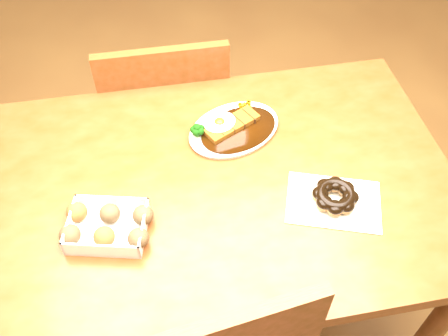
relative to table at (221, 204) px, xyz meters
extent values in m
plane|color=brown|center=(0.00, 0.00, -0.65)|extent=(6.00, 6.00, 0.00)
cube|color=#553111|center=(0.00, 0.00, 0.08)|extent=(1.20, 0.80, 0.04)
cylinder|color=#553111|center=(0.54, -0.34, -0.30)|extent=(0.06, 0.06, 0.71)
cylinder|color=#553111|center=(-0.54, 0.34, -0.30)|extent=(0.06, 0.06, 0.71)
cylinder|color=#553111|center=(0.54, 0.34, -0.30)|extent=(0.06, 0.06, 0.71)
cube|color=#553111|center=(-0.10, 0.60, -0.22)|extent=(0.42, 0.42, 0.04)
cylinder|color=#553111|center=(0.07, 0.77, -0.45)|extent=(0.04, 0.04, 0.41)
cylinder|color=#553111|center=(-0.27, 0.77, -0.45)|extent=(0.04, 0.04, 0.41)
cylinder|color=#553111|center=(0.07, 0.43, -0.45)|extent=(0.04, 0.04, 0.41)
cylinder|color=#553111|center=(-0.27, 0.43, -0.45)|extent=(0.04, 0.04, 0.41)
cube|color=#553111|center=(-0.10, 0.41, 0.02)|extent=(0.40, 0.03, 0.40)
ellipsoid|color=white|center=(0.07, 0.17, 0.10)|extent=(0.31, 0.27, 0.01)
ellipsoid|color=black|center=(0.08, 0.16, 0.11)|extent=(0.26, 0.23, 0.01)
cube|color=#6B380C|center=(0.06, 0.17, 0.12)|extent=(0.17, 0.12, 0.02)
ellipsoid|color=white|center=(0.03, 0.18, 0.13)|extent=(0.11, 0.11, 0.01)
ellipsoid|color=#FFB214|center=(0.03, 0.18, 0.13)|extent=(0.03, 0.03, 0.02)
cube|color=white|center=(-0.28, -0.10, 0.12)|extent=(0.20, 0.17, 0.05)
ellipsoid|color=black|center=(-0.37, -0.11, 0.13)|extent=(0.05, 0.05, 0.04)
ellipsoid|color=brown|center=(-0.29, -0.13, 0.13)|extent=(0.05, 0.05, 0.04)
ellipsoid|color=black|center=(-0.21, -0.15, 0.13)|extent=(0.05, 0.05, 0.04)
ellipsoid|color=brown|center=(-0.35, -0.05, 0.13)|extent=(0.05, 0.05, 0.04)
ellipsoid|color=black|center=(-0.28, -0.07, 0.13)|extent=(0.05, 0.05, 0.04)
ellipsoid|color=black|center=(-0.20, -0.09, 0.13)|extent=(0.05, 0.05, 0.04)
cube|color=silver|center=(0.26, -0.11, 0.10)|extent=(0.27, 0.22, 0.00)
torus|color=olive|center=(0.26, -0.11, 0.12)|extent=(0.14, 0.14, 0.04)
torus|color=black|center=(0.26, -0.11, 0.13)|extent=(0.12, 0.12, 0.03)
camera|label=1|loc=(-0.14, -0.78, 1.08)|focal=40.00mm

